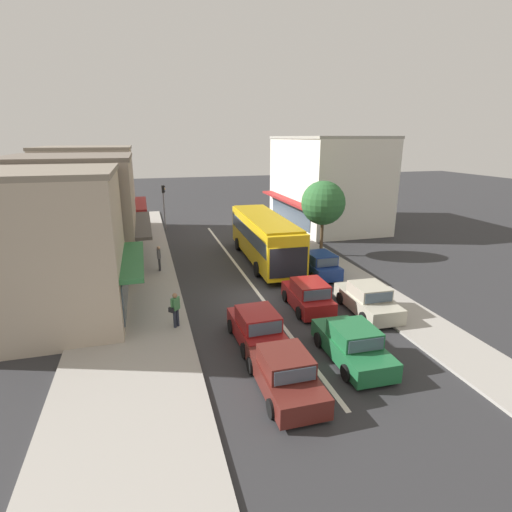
% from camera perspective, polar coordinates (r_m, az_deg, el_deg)
% --- Properties ---
extents(ground_plane, '(140.00, 140.00, 0.00)m').
position_cam_1_polar(ground_plane, '(22.06, 0.69, -5.87)').
color(ground_plane, '#2D2D30').
extents(lane_centre_line, '(0.20, 28.00, 0.01)m').
position_cam_1_polar(lane_centre_line, '(25.67, -1.82, -2.57)').
color(lane_centre_line, silver).
rests_on(lane_centre_line, ground).
extents(sidewalk_left, '(5.20, 44.00, 0.14)m').
position_cam_1_polar(sidewalk_left, '(26.90, -17.10, -2.26)').
color(sidewalk_left, '#A39E96').
rests_on(sidewalk_left, ground).
extents(kerb_right, '(2.80, 44.00, 0.12)m').
position_cam_1_polar(kerb_right, '(29.43, 9.02, -0.13)').
color(kerb_right, '#A39E96').
rests_on(kerb_right, ground).
extents(shopfront_corner_near, '(7.42, 7.04, 7.11)m').
position_cam_1_polar(shopfront_corner_near, '(20.58, -27.56, 0.97)').
color(shopfront_corner_near, '#B2A38E').
rests_on(shopfront_corner_near, ground).
extents(shopfront_mid_block, '(8.52, 9.42, 7.36)m').
position_cam_1_polar(shopfront_mid_block, '(28.72, -24.41, 5.59)').
color(shopfront_mid_block, gray).
rests_on(shopfront_mid_block, ground).
extents(shopfront_far_end, '(8.24, 8.44, 7.70)m').
position_cam_1_polar(shopfront_far_end, '(37.74, -22.53, 8.38)').
color(shopfront_far_end, '#B2A38E').
rests_on(shopfront_far_end, ground).
extents(building_right_far, '(8.53, 12.85, 8.54)m').
position_cam_1_polar(building_right_far, '(40.21, 9.98, 10.41)').
color(building_right_far, silver).
rests_on(building_right_far, ground).
extents(city_bus, '(3.01, 10.94, 3.23)m').
position_cam_1_polar(city_bus, '(27.73, 1.21, 2.94)').
color(city_bus, yellow).
rests_on(city_bus, ground).
extents(sedan_adjacent_lane_trail, '(1.98, 4.24, 1.47)m').
position_cam_1_polar(sedan_adjacent_lane_trail, '(16.39, 13.60, -12.20)').
color(sedan_adjacent_lane_trail, '#1E6638').
rests_on(sedan_adjacent_lane_trail, ground).
extents(hatchback_adjacent_lane_lead, '(1.91, 3.75, 1.54)m').
position_cam_1_polar(hatchback_adjacent_lane_lead, '(17.15, 0.05, -10.16)').
color(hatchback_adjacent_lane_lead, maroon).
rests_on(hatchback_adjacent_lane_lead, ground).
extents(hatchback_behind_bus_near, '(1.92, 3.76, 1.54)m').
position_cam_1_polar(hatchback_behind_bus_near, '(20.51, 7.44, -5.66)').
color(hatchback_behind_bus_near, maroon).
rests_on(hatchback_behind_bus_near, ground).
extents(sedan_queue_far_back, '(1.90, 4.20, 1.47)m').
position_cam_1_polar(sedan_queue_far_back, '(14.31, 4.08, -16.31)').
color(sedan_queue_far_back, '#561E19').
rests_on(sedan_queue_far_back, ground).
extents(parked_sedan_kerb_front, '(2.02, 4.26, 1.47)m').
position_cam_1_polar(parked_sedan_kerb_front, '(20.75, 15.67, -6.04)').
color(parked_sedan_kerb_front, '#B7B29E').
rests_on(parked_sedan_kerb_front, ground).
extents(parked_hatchback_kerb_second, '(1.90, 3.74, 1.54)m').
position_cam_1_polar(parked_hatchback_kerb_second, '(25.47, 8.91, -1.25)').
color(parked_hatchback_kerb_second, navy).
rests_on(parked_hatchback_kerb_second, ground).
extents(parked_hatchback_kerb_third, '(1.92, 3.76, 1.54)m').
position_cam_1_polar(parked_hatchback_kerb_third, '(30.49, 4.57, 1.88)').
color(parked_hatchback_kerb_third, black).
rests_on(parked_hatchback_kerb_third, ground).
extents(parked_sedan_kerb_rear, '(1.97, 4.24, 1.47)m').
position_cam_1_polar(parked_sedan_kerb_rear, '(35.91, 1.24, 4.10)').
color(parked_sedan_kerb_rear, black).
rests_on(parked_sedan_kerb_rear, ground).
extents(traffic_light_downstreet, '(0.33, 0.24, 4.20)m').
position_cam_1_polar(traffic_light_downstreet, '(38.38, -13.04, 7.83)').
color(traffic_light_downstreet, gray).
rests_on(traffic_light_downstreet, ground).
extents(street_tree_right, '(3.16, 3.16, 5.49)m').
position_cam_1_polar(street_tree_right, '(29.25, 9.58, 7.46)').
color(street_tree_right, brown).
rests_on(street_tree_right, ground).
extents(pedestrian_with_handbag_near, '(0.55, 0.55, 1.63)m').
position_cam_1_polar(pedestrian_with_handbag_near, '(18.45, -11.45, -7.28)').
color(pedestrian_with_handbag_near, '#232838').
rests_on(pedestrian_with_handbag_near, sidewalk_left).
extents(pedestrian_browsing_midblock, '(0.25, 0.57, 1.63)m').
position_cam_1_polar(pedestrian_browsing_midblock, '(26.37, -13.69, -0.10)').
color(pedestrian_browsing_midblock, '#333338').
rests_on(pedestrian_browsing_midblock, sidewalk_left).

